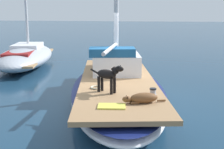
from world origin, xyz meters
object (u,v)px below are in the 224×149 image
deck_winch (153,93)px  moored_boat_port_side (26,56)px  deck_towel (112,106)px  dog_brown (142,98)px  coiled_rope (97,87)px  dog_black (108,75)px  sailboat_main (117,90)px

deck_winch → moored_boat_port_side: (-5.95, 6.40, -0.25)m
deck_towel → dog_brown: bearing=31.3°
dog_brown → coiled_rope: 1.59m
dog_black → deck_towel: 1.15m
sailboat_main → deck_winch: (1.03, -1.66, 0.42)m
deck_towel → dog_black: bearing=103.2°
moored_boat_port_side → coiled_rope: bearing=-52.1°
sailboat_main → coiled_rope: size_ratio=23.36×
coiled_rope → dog_brown: bearing=-41.1°
coiled_rope → moored_boat_port_side: bearing=127.9°
dog_black → dog_brown: size_ratio=0.95×
moored_boat_port_side → dog_brown: bearing=-50.1°
dog_black → deck_towel: (0.24, -1.04, -0.41)m
dog_black → deck_winch: (1.05, -0.22, -0.32)m
sailboat_main → dog_black: bearing=-90.9°
sailboat_main → dog_black: 1.62m
sailboat_main → deck_towel: size_ratio=13.52×
dog_black → coiled_rope: size_ratio=2.72×
sailboat_main → moored_boat_port_side: 6.83m
deck_winch → moored_boat_port_side: size_ratio=0.03×
sailboat_main → dog_black: dog_black is taller
dog_brown → dog_black: bearing=141.1°
dog_brown → moored_boat_port_side: 8.95m
sailboat_main → deck_winch: 2.00m
coiled_rope → sailboat_main: bearing=70.8°
sailboat_main → deck_winch: bearing=-58.2°
coiled_rope → moored_boat_port_side: size_ratio=0.05×
deck_winch → coiled_rope: (-1.41, 0.58, -0.08)m
coiled_rope → deck_towel: (0.60, -1.41, -0.01)m
dog_brown → coiled_rope: size_ratio=2.85×
sailboat_main → deck_towel: 2.52m
dog_brown → deck_towel: (-0.60, -0.36, -0.09)m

